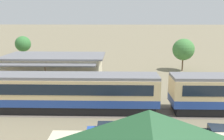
{
  "coord_description": "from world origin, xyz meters",
  "views": [
    {
      "loc": [
        -11.91,
        -23.13,
        9.6
      ],
      "look_at": [
        -12.62,
        4.58,
        3.42
      ],
      "focal_mm": 38.0,
      "sensor_mm": 36.0,
      "label": 1
    }
  ],
  "objects_px": {
    "station_building": "(55,71)",
    "parked_car_blue": "(111,133)",
    "yard_tree_2": "(23,44)",
    "passenger_train": "(167,92)",
    "yard_tree_1": "(183,49)"
  },
  "relations": [
    {
      "from": "yard_tree_2",
      "to": "passenger_train",
      "type": "bearing_deg",
      "value": -41.63
    },
    {
      "from": "yard_tree_1",
      "to": "yard_tree_2",
      "type": "xyz_separation_m",
      "value": [
        -29.37,
        0.65,
        0.81
      ]
    },
    {
      "from": "passenger_train",
      "to": "yard_tree_1",
      "type": "bearing_deg",
      "value": 70.93
    },
    {
      "from": "passenger_train",
      "to": "yard_tree_2",
      "type": "xyz_separation_m",
      "value": [
        -22.64,
        20.12,
        2.56
      ]
    },
    {
      "from": "yard_tree_1",
      "to": "yard_tree_2",
      "type": "relative_size",
      "value": 0.95
    },
    {
      "from": "station_building",
      "to": "parked_car_blue",
      "type": "bearing_deg",
      "value": -60.46
    },
    {
      "from": "passenger_train",
      "to": "parked_car_blue",
      "type": "relative_size",
      "value": 18.25
    },
    {
      "from": "station_building",
      "to": "passenger_train",
      "type": "bearing_deg",
      "value": -31.19
    },
    {
      "from": "passenger_train",
      "to": "yard_tree_2",
      "type": "distance_m",
      "value": 30.4
    },
    {
      "from": "parked_car_blue",
      "to": "yard_tree_2",
      "type": "relative_size",
      "value": 0.65
    },
    {
      "from": "station_building",
      "to": "parked_car_blue",
      "type": "xyz_separation_m",
      "value": [
        8.08,
        -14.26,
        -1.71
      ]
    },
    {
      "from": "passenger_train",
      "to": "parked_car_blue",
      "type": "height_order",
      "value": "passenger_train"
    },
    {
      "from": "station_building",
      "to": "yard_tree_1",
      "type": "relative_size",
      "value": 2.28
    },
    {
      "from": "parked_car_blue",
      "to": "yard_tree_2",
      "type": "bearing_deg",
      "value": 121.98
    },
    {
      "from": "passenger_train",
      "to": "station_building",
      "type": "bearing_deg",
      "value": 148.81
    }
  ]
}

